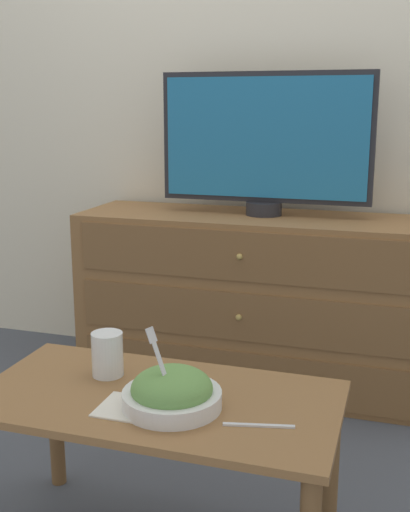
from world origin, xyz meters
TOP-DOWN VIEW (x-y plane):
  - ground_plane at (0.00, 0.00)m, footprint 12.00×12.00m
  - wall_back at (0.00, 0.03)m, footprint 12.00×0.05m
  - dresser at (0.02, -0.25)m, footprint 1.40×0.45m
  - tv at (0.06, -0.21)m, footprint 0.83×0.14m
  - coffee_table at (0.04, -1.34)m, footprint 0.89×0.46m
  - takeout_bowl at (0.10, -1.39)m, footprint 0.24×0.24m
  - drink_cup at (-0.13, -1.27)m, footprint 0.08×0.08m
  - napkin at (0.00, -1.43)m, footprint 0.13×0.13m
  - knife at (0.31, -1.42)m, footprint 0.16×0.05m

SIDE VIEW (x-z plane):
  - ground_plane at x=0.00m, z-range 0.00..0.00m
  - dresser at x=0.02m, z-range 0.00..0.70m
  - coffee_table at x=0.04m, z-range 0.15..0.58m
  - napkin at x=0.00m, z-range 0.44..0.44m
  - knife at x=0.31m, z-range 0.44..0.44m
  - takeout_bowl at x=0.10m, z-range 0.37..0.57m
  - drink_cup at x=-0.13m, z-range 0.43..0.55m
  - tv at x=0.06m, z-range 0.72..1.27m
  - wall_back at x=0.00m, z-range 0.00..2.60m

